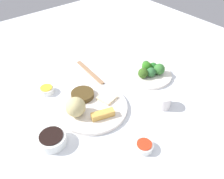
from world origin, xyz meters
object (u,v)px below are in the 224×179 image
Objects in this scene: main_plate at (92,107)px; sauce_ramekin_sweet_and_sour at (144,147)px; broccoli_plate at (148,74)px; soy_sauce_bowl at (52,139)px; chopsticks_pair at (90,72)px; sauce_ramekin_hot_mustard at (47,90)px; teacup at (163,101)px.

sauce_ramekin_sweet_and_sour reaches higher than main_plate.
soy_sauce_bowl is (0.07, -0.57, 0.01)m from broccoli_plate.
main_plate is at bearing -32.59° from chopsticks_pair.
sauce_ramekin_sweet_and_sour is at bearing -48.16° from broccoli_plate.
sauce_ramekin_hot_mustard is at bearing -90.11° from chopsticks_pair.
chopsticks_pair is (-0.22, 0.14, -0.00)m from main_plate.
chopsticks_pair is at bearing -165.53° from teacup.
teacup is at bearing 14.47° from chopsticks_pair.
chopsticks_pair is at bearing 89.89° from sauce_ramekin_hot_mustard.
sauce_ramekin_hot_mustard reaches higher than chopsticks_pair.
broccoli_plate is at bearing 149.69° from teacup.
soy_sauce_bowl is 0.45× the size of chopsticks_pair.
sauce_ramekin_sweet_and_sour is 0.51m from sauce_ramekin_hot_mustard.
main_plate is 4.49× the size of sauce_ramekin_hot_mustard.
sauce_ramekin_sweet_and_sour is (0.29, -0.33, 0.01)m from broccoli_plate.
soy_sauce_bowl is 0.47m from teacup.
sauce_ramekin_hot_mustard is (-0.50, -0.12, 0.00)m from sauce_ramekin_sweet_and_sour.
main_plate is at bearing -175.08° from sauce_ramekin_sweet_and_sour.
chopsticks_pair is at bearing -133.52° from broccoli_plate.
broccoli_plate is 3.51× the size of sauce_ramekin_hot_mustard.
sauce_ramekin_sweet_and_sour reaches higher than broccoli_plate.
main_plate is 0.26m from chopsticks_pair.
broccoli_plate is 3.51× the size of sauce_ramekin_sweet_and_sour.
sauce_ramekin_sweet_and_sour is (0.23, 0.24, -0.01)m from soy_sauce_bowl.
soy_sauce_bowl is 1.59× the size of teacup.
chopsticks_pair is at bearing 127.19° from soy_sauce_bowl.
broccoli_plate is 2.20× the size of soy_sauce_bowl.
broccoli_plate reaches higher than chopsticks_pair.
broccoli_plate is 0.99× the size of chopsticks_pair.
teacup is (0.13, 0.45, 0.01)m from soy_sauce_bowl.
sauce_ramekin_sweet_and_sour is 1.00× the size of sauce_ramekin_hot_mustard.
sauce_ramekin_sweet_and_sour is at bearing -64.60° from teacup.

